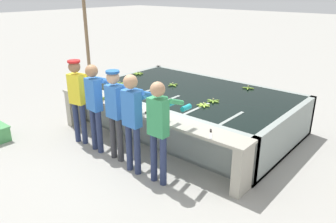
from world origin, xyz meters
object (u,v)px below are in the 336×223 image
object	(u,v)px
worker_2	(116,107)
worker_4	(159,124)
banana_bunch_ledge_1	(84,89)
banana_bunch_ledge_0	(101,98)
worker_1	(96,100)
worker_3	(133,115)
banana_bunch_floating_0	(213,101)
banana_bunch_floating_2	(173,85)
banana_bunch_floating_6	(204,105)
worker_0	(78,93)
banana_bunch_floating_4	(133,94)
knife_0	(148,114)
banana_bunch_floating_5	(138,74)
support_post_left	(87,43)
banana_bunch_floating_1	(248,88)
banana_bunch_floating_3	(120,84)
knife_1	(211,132)

from	to	relation	value
worker_2	worker_4	bearing A→B (deg)	-4.43
banana_bunch_ledge_1	banana_bunch_ledge_0	bearing A→B (deg)	-12.39
worker_1	worker_3	xyz separation A→B (m)	(1.10, -0.09, 0.01)
worker_3	banana_bunch_floating_0	bearing A→B (deg)	79.71
worker_1	banana_bunch_floating_2	distance (m)	2.15
worker_2	banana_bunch_floating_6	distance (m)	1.69
worker_0	banana_bunch_ledge_0	bearing A→B (deg)	68.24
banana_bunch_floating_4	knife_0	xyz separation A→B (m)	(1.04, -0.65, -0.01)
worker_4	banana_bunch_floating_0	size ratio (longest dim) A/B	6.07
worker_1	banana_bunch_floating_0	world-z (taller)	worker_1
banana_bunch_floating_5	worker_2	bearing A→B (deg)	-52.14
banana_bunch_floating_5	support_post_left	bearing A→B (deg)	-155.83
banana_bunch_floating_4	banana_bunch_floating_1	bearing A→B (deg)	50.41
worker_2	worker_3	world-z (taller)	worker_3
worker_4	support_post_left	world-z (taller)	support_post_left
worker_1	banana_bunch_floating_1	world-z (taller)	worker_1
worker_1	banana_bunch_ledge_0	distance (m)	0.60
banana_bunch_floating_0	banana_bunch_ledge_1	xyz separation A→B (m)	(-2.67, -1.17, 0.00)
banana_bunch_floating_0	worker_1	bearing A→B (deg)	-128.91
banana_bunch_floating_3	banana_bunch_floating_6	size ratio (longest dim) A/B	0.99
worker_3	banana_bunch_floating_4	xyz separation A→B (m)	(-1.20, 1.15, -0.17)
banana_bunch_ledge_0	support_post_left	bearing A→B (deg)	148.06
knife_0	worker_0	bearing A→B (deg)	-165.15
worker_0	support_post_left	size ratio (longest dim) A/B	0.53
banana_bunch_floating_3	support_post_left	distance (m)	1.86
banana_bunch_floating_2	banana_bunch_floating_3	xyz separation A→B (m)	(-1.01, -0.74, -0.00)
worker_0	worker_2	xyz separation A→B (m)	(1.11, 0.01, -0.02)
banana_bunch_floating_2	support_post_left	xyz separation A→B (m)	(-2.68, -0.35, 0.73)
banana_bunch_floating_1	knife_1	distance (m)	2.66
banana_bunch_floating_4	banana_bunch_floating_6	bearing A→B (deg)	14.28
banana_bunch_ledge_1	knife_0	bearing A→B (deg)	-5.33
banana_bunch_floating_5	banana_bunch_floating_0	bearing A→B (deg)	-12.42
worker_0	worker_2	distance (m)	1.11
banana_bunch_floating_0	banana_bunch_ledge_0	world-z (taller)	banana_bunch_ledge_0
banana_bunch_floating_2	knife_1	xyz separation A→B (m)	(2.14, -1.66, -0.01)
worker_3	knife_0	size ratio (longest dim) A/B	5.37
banana_bunch_floating_1	banana_bunch_ledge_1	distance (m)	3.70
banana_bunch_ledge_1	worker_2	bearing A→B (deg)	-18.37
worker_2	knife_1	size ratio (longest dim) A/B	5.48
worker_3	banana_bunch_floating_3	size ratio (longest dim) A/B	6.22
banana_bunch_floating_0	support_post_left	size ratio (longest dim) A/B	0.09
worker_0	worker_1	size ratio (longest dim) A/B	1.00
banana_bunch_floating_3	support_post_left	size ratio (longest dim) A/B	0.09
banana_bunch_floating_4	worker_0	bearing A→B (deg)	-113.59
banana_bunch_floating_6	banana_bunch_ledge_0	world-z (taller)	banana_bunch_ledge_0
worker_1	banana_bunch_floating_4	distance (m)	1.08
worker_0	banana_bunch_floating_3	size ratio (longest dim) A/B	6.16
banana_bunch_floating_4	banana_bunch_floating_5	xyz separation A→B (m)	(-1.18, 1.32, 0.00)
worker_3	banana_bunch_ledge_0	xyz separation A→B (m)	(-1.49, 0.52, -0.17)
banana_bunch_floating_2	banana_bunch_ledge_1	size ratio (longest dim) A/B	1.00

